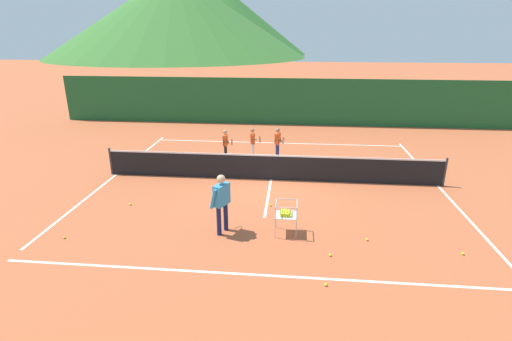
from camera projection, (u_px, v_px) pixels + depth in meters
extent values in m
plane|color=#B25633|center=(271.00, 180.00, 14.47)|extent=(120.00, 120.00, 0.00)
cube|color=white|center=(255.00, 275.00, 8.82)|extent=(11.99, 0.08, 0.01)
cube|color=white|center=(277.00, 143.00, 19.23)|extent=(11.99, 0.08, 0.01)
cube|color=white|center=(117.00, 174.00, 15.02)|extent=(0.08, 11.11, 0.01)
cube|color=white|center=(438.00, 186.00, 13.91)|extent=(0.08, 11.11, 0.01)
cube|color=white|center=(271.00, 180.00, 14.47)|extent=(0.08, 6.31, 0.01)
cylinder|color=#333338|center=(111.00, 161.00, 14.86)|extent=(0.08, 0.08, 1.05)
cylinder|color=#333338|center=(445.00, 172.00, 13.72)|extent=(0.08, 0.08, 1.05)
cube|color=black|center=(271.00, 168.00, 14.31)|extent=(12.24, 0.02, 0.92)
cube|color=white|center=(271.00, 156.00, 14.15)|extent=(12.24, 0.03, 0.06)
cylinder|color=#191E4C|center=(219.00, 221.00, 10.42)|extent=(0.12, 0.12, 0.83)
cylinder|color=#191E4C|center=(226.00, 216.00, 10.68)|extent=(0.12, 0.12, 0.83)
cube|color=#338CBF|center=(222.00, 195.00, 10.31)|extent=(0.42, 0.55, 0.59)
sphere|color=#DBAD84|center=(221.00, 179.00, 10.16)|extent=(0.23, 0.23, 0.23)
cylinder|color=#338CBF|center=(213.00, 199.00, 10.13)|extent=(0.24, 0.18, 0.57)
cylinder|color=#338CBF|center=(226.00, 192.00, 10.58)|extent=(0.19, 0.15, 0.57)
torus|color=#262628|center=(219.00, 192.00, 10.72)|extent=(0.14, 0.27, 0.29)
cylinder|color=black|center=(226.00, 194.00, 10.60)|extent=(0.21, 0.12, 0.03)
cylinder|color=black|center=(226.00, 151.00, 16.75)|extent=(0.10, 0.10, 0.65)
cylinder|color=black|center=(225.00, 153.00, 16.52)|extent=(0.10, 0.10, 0.65)
cube|color=#E55926|center=(225.00, 140.00, 16.45)|extent=(0.21, 0.40, 0.46)
sphere|color=tan|center=(225.00, 132.00, 16.33)|extent=(0.18, 0.18, 0.18)
cylinder|color=#E55926|center=(227.00, 139.00, 16.67)|extent=(0.18, 0.08, 0.45)
cylinder|color=#E55926|center=(226.00, 142.00, 16.25)|extent=(0.14, 0.08, 0.45)
torus|color=#262628|center=(232.00, 142.00, 16.24)|extent=(0.04, 0.29, 0.29)
cylinder|color=black|center=(226.00, 142.00, 16.25)|extent=(0.22, 0.04, 0.03)
cylinder|color=silver|center=(252.00, 149.00, 17.14)|extent=(0.09, 0.09, 0.63)
cylinder|color=silver|center=(253.00, 151.00, 16.92)|extent=(0.09, 0.09, 0.63)
cube|color=#E55926|center=(252.00, 138.00, 16.85)|extent=(0.26, 0.41, 0.45)
sphere|color=#996B4C|center=(252.00, 130.00, 16.73)|extent=(0.18, 0.18, 0.18)
cylinder|color=#E55926|center=(253.00, 137.00, 17.07)|extent=(0.18, 0.10, 0.44)
cylinder|color=#E55926|center=(254.00, 140.00, 16.66)|extent=(0.14, 0.10, 0.44)
torus|color=#262628|center=(260.00, 139.00, 16.69)|extent=(0.09, 0.29, 0.29)
cylinder|color=black|center=(254.00, 140.00, 16.66)|extent=(0.22, 0.08, 0.03)
cylinder|color=navy|center=(278.00, 150.00, 16.99)|extent=(0.10, 0.10, 0.66)
cylinder|color=navy|center=(277.00, 151.00, 16.76)|extent=(0.10, 0.10, 0.66)
cube|color=#E55926|center=(278.00, 138.00, 16.69)|extent=(0.25, 0.42, 0.46)
sphere|color=#996B4C|center=(278.00, 130.00, 16.57)|extent=(0.18, 0.18, 0.18)
cylinder|color=#E55926|center=(280.00, 137.00, 16.88)|extent=(0.19, 0.10, 0.45)
cylinder|color=#E55926|center=(277.00, 140.00, 16.48)|extent=(0.15, 0.09, 0.46)
torus|color=#262628|center=(283.00, 141.00, 16.41)|extent=(0.07, 0.29, 0.29)
cylinder|color=black|center=(278.00, 140.00, 16.48)|extent=(0.22, 0.07, 0.03)
cylinder|color=#B7B7BC|center=(276.00, 213.00, 10.78)|extent=(0.02, 0.02, 0.89)
cylinder|color=#B7B7BC|center=(296.00, 214.00, 10.73)|extent=(0.02, 0.02, 0.89)
cylinder|color=#B7B7BC|center=(275.00, 223.00, 10.26)|extent=(0.02, 0.02, 0.89)
cylinder|color=#B7B7BC|center=(296.00, 224.00, 10.21)|extent=(0.02, 0.02, 0.89)
cube|color=#B7B7BC|center=(286.00, 215.00, 10.46)|extent=(0.56, 0.56, 0.01)
cube|color=#B7B7BC|center=(287.00, 199.00, 10.61)|extent=(0.56, 0.02, 0.02)
cube|color=#B7B7BC|center=(286.00, 208.00, 10.08)|extent=(0.56, 0.02, 0.02)
cube|color=#B7B7BC|center=(276.00, 203.00, 10.37)|extent=(0.02, 0.56, 0.02)
cube|color=#B7B7BC|center=(297.00, 204.00, 10.32)|extent=(0.02, 0.56, 0.02)
sphere|color=yellow|center=(281.00, 216.00, 10.34)|extent=(0.07, 0.07, 0.07)
sphere|color=yellow|center=(281.00, 215.00, 10.40)|extent=(0.07, 0.07, 0.07)
sphere|color=yellow|center=(281.00, 214.00, 10.46)|extent=(0.07, 0.07, 0.07)
sphere|color=yellow|center=(282.00, 213.00, 10.52)|extent=(0.07, 0.07, 0.07)
sphere|color=yellow|center=(281.00, 212.00, 10.58)|extent=(0.07, 0.07, 0.07)
sphere|color=yellow|center=(284.00, 216.00, 10.33)|extent=(0.07, 0.07, 0.07)
sphere|color=yellow|center=(284.00, 215.00, 10.40)|extent=(0.07, 0.07, 0.07)
sphere|color=yellow|center=(284.00, 214.00, 10.45)|extent=(0.07, 0.07, 0.07)
sphere|color=yellow|center=(284.00, 213.00, 10.52)|extent=(0.07, 0.07, 0.07)
sphere|color=yellow|center=(284.00, 211.00, 10.57)|extent=(0.07, 0.07, 0.07)
sphere|color=yellow|center=(286.00, 216.00, 10.33)|extent=(0.07, 0.07, 0.07)
sphere|color=yellow|center=(286.00, 215.00, 10.38)|extent=(0.07, 0.07, 0.07)
sphere|color=yellow|center=(286.00, 214.00, 10.45)|extent=(0.07, 0.07, 0.07)
sphere|color=yellow|center=(286.00, 213.00, 10.51)|extent=(0.07, 0.07, 0.07)
sphere|color=yellow|center=(286.00, 212.00, 10.57)|extent=(0.07, 0.07, 0.07)
sphere|color=yellow|center=(288.00, 216.00, 10.33)|extent=(0.07, 0.07, 0.07)
sphere|color=yellow|center=(288.00, 215.00, 10.38)|extent=(0.07, 0.07, 0.07)
sphere|color=yellow|center=(289.00, 214.00, 10.44)|extent=(0.07, 0.07, 0.07)
sphere|color=yellow|center=(289.00, 213.00, 10.50)|extent=(0.07, 0.07, 0.07)
sphere|color=yellow|center=(289.00, 212.00, 10.57)|extent=(0.07, 0.07, 0.07)
sphere|color=yellow|center=(291.00, 216.00, 10.32)|extent=(0.07, 0.07, 0.07)
sphere|color=yellow|center=(291.00, 215.00, 10.37)|extent=(0.07, 0.07, 0.07)
sphere|color=yellow|center=(291.00, 214.00, 10.44)|extent=(0.07, 0.07, 0.07)
sphere|color=yellow|center=(291.00, 213.00, 10.50)|extent=(0.07, 0.07, 0.07)
sphere|color=yellow|center=(291.00, 212.00, 10.56)|extent=(0.07, 0.07, 0.07)
sphere|color=yellow|center=(281.00, 214.00, 10.32)|extent=(0.07, 0.07, 0.07)
sphere|color=yellow|center=(281.00, 213.00, 10.39)|extent=(0.07, 0.07, 0.07)
sphere|color=yellow|center=(281.00, 212.00, 10.45)|extent=(0.07, 0.07, 0.07)
sphere|color=yellow|center=(281.00, 211.00, 10.50)|extent=(0.07, 0.07, 0.07)
sphere|color=yellow|center=(282.00, 210.00, 10.56)|extent=(0.07, 0.07, 0.07)
sphere|color=yellow|center=(284.00, 214.00, 10.31)|extent=(0.07, 0.07, 0.07)
sphere|color=yellow|center=(284.00, 213.00, 10.37)|extent=(0.07, 0.07, 0.07)
sphere|color=yellow|center=(284.00, 212.00, 10.43)|extent=(0.07, 0.07, 0.07)
sphere|color=yellow|center=(284.00, 211.00, 10.50)|extent=(0.07, 0.07, 0.07)
sphere|color=yellow|center=(284.00, 210.00, 10.56)|extent=(0.07, 0.07, 0.07)
sphere|color=yellow|center=(286.00, 214.00, 10.31)|extent=(0.07, 0.07, 0.07)
sphere|color=yellow|center=(286.00, 213.00, 10.37)|extent=(0.07, 0.07, 0.07)
sphere|color=yellow|center=(286.00, 212.00, 10.43)|extent=(0.07, 0.07, 0.07)
sphere|color=yellow|center=(286.00, 211.00, 10.50)|extent=(0.07, 0.07, 0.07)
sphere|color=yellow|center=(286.00, 210.00, 10.55)|extent=(0.07, 0.07, 0.07)
sphere|color=yellow|center=(289.00, 214.00, 10.31)|extent=(0.07, 0.07, 0.07)
sphere|color=yellow|center=(289.00, 213.00, 10.36)|extent=(0.07, 0.07, 0.07)
sphere|color=yellow|center=(289.00, 212.00, 10.42)|extent=(0.07, 0.07, 0.07)
sphere|color=yellow|center=(289.00, 211.00, 10.49)|extent=(0.07, 0.07, 0.07)
sphere|color=yellow|center=(289.00, 210.00, 10.54)|extent=(0.07, 0.07, 0.07)
sphere|color=yellow|center=(326.00, 285.00, 8.42)|extent=(0.07, 0.07, 0.07)
sphere|color=yellow|center=(64.00, 238.00, 10.35)|extent=(0.07, 0.07, 0.07)
sphere|color=yellow|center=(294.00, 218.00, 11.45)|extent=(0.07, 0.07, 0.07)
sphere|color=yellow|center=(330.00, 255.00, 9.53)|extent=(0.07, 0.07, 0.07)
sphere|color=yellow|center=(367.00, 240.00, 10.25)|extent=(0.07, 0.07, 0.07)
sphere|color=yellow|center=(463.00, 254.00, 9.59)|extent=(0.07, 0.07, 0.07)
sphere|color=yellow|center=(130.00, 204.00, 12.34)|extent=(0.07, 0.07, 0.07)
sphere|color=yellow|center=(271.00, 205.00, 12.28)|extent=(0.07, 0.07, 0.07)
cube|color=#1E5B2D|center=(281.00, 102.00, 22.65)|extent=(26.38, 0.08, 2.69)
cone|color=#38702D|center=(177.00, 15.00, 81.53)|extent=(54.33, 54.33, 16.96)
cone|color=#2D6628|center=(223.00, 21.00, 92.01)|extent=(39.61, 39.61, 15.20)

